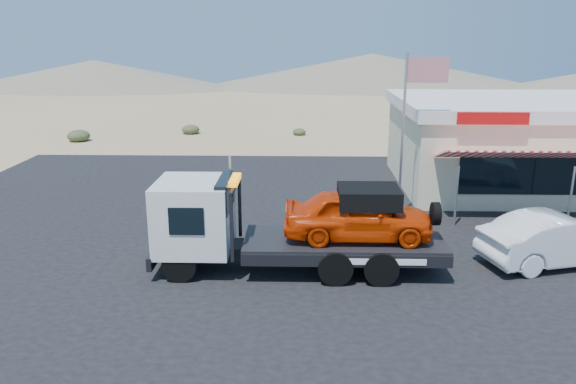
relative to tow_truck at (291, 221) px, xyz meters
The scene contains 8 objects.
ground 1.78m from the tow_truck, 137.48° to the left, with size 120.00×120.00×0.00m, color #9E7E5A.
asphalt_lot 4.15m from the tow_truck, 70.80° to the left, with size 32.00×24.00×0.02m, color black.
tow_truck is the anchor object (origin of this frame).
white_sedan 7.98m from the tow_truck, ahead, with size 1.63×4.68×1.54m, color silver.
jerky_store 13.74m from the tow_truck, 44.60° to the left, with size 10.40×9.97×3.90m.
flagpole 7.04m from the tow_truck, 50.82° to the left, with size 1.55×0.10×6.00m.
desert_scrub 19.06m from the tow_truck, 139.41° to the left, with size 24.01×29.64×0.77m.
distant_hills 56.79m from the tow_truck, 100.65° to the left, with size 126.00×48.00×4.20m.
Camera 1 is at (1.03, -15.89, 6.66)m, focal length 35.00 mm.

